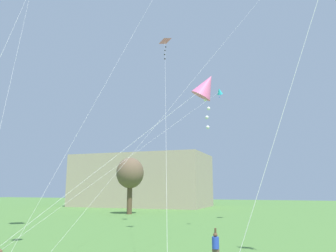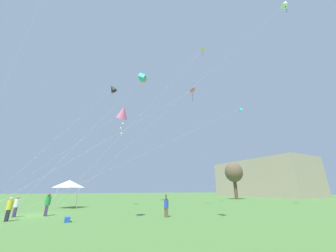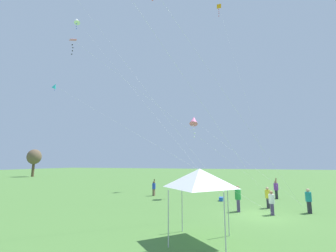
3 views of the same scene
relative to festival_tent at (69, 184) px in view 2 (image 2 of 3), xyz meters
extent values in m
plane|color=#4C7A38|center=(6.16, -2.72, -2.77)|extent=(220.00, 220.00, 0.00)
cube|color=tan|center=(-13.81, 55.63, 2.70)|extent=(28.24, 14.81, 10.94)
cylinder|color=brown|center=(-6.53, 35.22, -0.64)|extent=(0.77, 0.77, 4.26)
ellipsoid|color=brown|center=(-6.53, 35.22, 3.34)|extent=(4.18, 4.18, 4.64)
cylinder|color=#B7B7BC|center=(-1.17, -1.17, -1.60)|extent=(0.05, 0.05, 2.34)
cylinder|color=#B7B7BC|center=(1.17, -1.17, -1.60)|extent=(0.05, 0.05, 2.34)
cylinder|color=#B7B7BC|center=(-1.17, 1.17, -1.60)|extent=(0.05, 0.05, 2.34)
cylinder|color=#B7B7BC|center=(1.17, 1.17, -1.60)|extent=(0.05, 0.05, 2.34)
pyramid|color=white|center=(0.00, 0.00, 0.01)|extent=(2.60, 2.60, 0.88)
cube|color=blue|center=(11.29, 0.05, -2.61)|extent=(0.66, 0.35, 0.33)
cube|color=#473860|center=(6.96, -1.54, -2.35)|extent=(0.41, 0.22, 0.85)
cylinder|color=#288E3D|center=(6.96, -1.54, -1.58)|extent=(0.43, 0.43, 0.70)
sphere|color=brown|center=(6.96, -1.54, -1.11)|extent=(0.27, 0.27, 0.27)
cube|color=brown|center=(12.34, 7.16, -2.42)|extent=(0.34, 0.19, 0.71)
cylinder|color=blue|center=(12.34, 7.16, -1.77)|extent=(0.36, 0.36, 0.59)
sphere|color=brown|center=(12.34, 7.16, -1.38)|extent=(0.22, 0.22, 0.22)
cylinder|color=brown|center=(12.36, 7.14, -1.29)|extent=(0.17, 0.20, 0.51)
cube|color=#473860|center=(6.59, -3.73, -2.40)|extent=(0.36, 0.20, 0.75)
cylinder|color=white|center=(6.59, -3.73, -1.72)|extent=(0.38, 0.38, 0.62)
sphere|color=#896042|center=(6.59, -3.73, -1.30)|extent=(0.23, 0.23, 0.23)
cube|color=#282833|center=(8.98, -3.72, -2.40)|extent=(0.36, 0.20, 0.75)
cylinder|color=yellow|center=(8.98, -3.72, -1.72)|extent=(0.38, 0.38, 0.62)
sphere|color=tan|center=(8.98, -3.72, -1.30)|extent=(0.23, 0.23, 0.23)
cylinder|color=silver|center=(10.55, 4.57, 5.33)|extent=(7.31, 19.46, 16.21)
pyramid|color=pink|center=(6.87, 14.29, 13.49)|extent=(0.95, 0.79, 0.50)
sphere|color=black|center=(6.94, 14.36, 12.91)|extent=(0.13, 0.13, 0.13)
sphere|color=black|center=(6.92, 14.25, 12.55)|extent=(0.13, 0.13, 0.13)
sphere|color=black|center=(6.89, 14.25, 12.19)|extent=(0.13, 0.13, 0.13)
sphere|color=black|center=(6.89, 14.30, 11.82)|extent=(0.13, 0.13, 0.13)
cylinder|color=silver|center=(12.33, 11.20, 10.87)|extent=(10.41, 24.66, 27.28)
cone|color=white|center=(17.53, 23.52, 24.51)|extent=(1.22, 1.31, 1.52)
sphere|color=blue|center=(17.49, 23.49, 23.88)|extent=(0.16, 0.16, 0.16)
sphere|color=blue|center=(17.50, 23.54, 23.44)|extent=(0.16, 0.16, 0.16)
sphere|color=blue|center=(17.50, 23.47, 23.00)|extent=(0.16, 0.16, 0.16)
cylinder|color=silver|center=(2.41, 2.94, 8.81)|extent=(11.99, 14.06, 23.18)
cube|color=#2DBCD1|center=(-3.58, 9.96, 20.40)|extent=(2.04, 2.08, 1.43)
cube|color=orange|center=(-3.58, 9.96, 19.97)|extent=(1.83, 1.67, 0.69)
sphere|color=orange|center=(-3.59, 9.90, 19.43)|extent=(0.24, 0.24, 0.24)
sphere|color=orange|center=(-3.51, 10.04, 18.76)|extent=(0.24, 0.24, 0.24)
cylinder|color=silver|center=(8.22, 7.88, 3.69)|extent=(4.46, 23.91, 12.94)
cone|color=#2DBCD1|center=(10.44, 19.84, 10.16)|extent=(0.78, 0.94, 0.88)
sphere|color=blue|center=(10.51, 19.88, 9.82)|extent=(0.08, 0.08, 0.08)
sphere|color=blue|center=(10.42, 19.80, 9.58)|extent=(0.08, 0.08, 0.08)
cylinder|color=silver|center=(10.38, -1.82, 1.25)|extent=(5.30, 9.30, 8.04)
cone|color=pink|center=(13.03, 2.83, 5.26)|extent=(1.57, 1.27, 1.46)
sphere|color=white|center=(12.96, 2.90, 4.68)|extent=(0.14, 0.14, 0.14)
sphere|color=white|center=(13.10, 2.87, 4.28)|extent=(0.14, 0.14, 0.14)
sphere|color=white|center=(13.05, 2.76, 3.88)|extent=(0.14, 0.14, 0.14)
sphere|color=white|center=(13.06, 2.84, 3.47)|extent=(0.14, 0.14, 0.14)
cylinder|color=silver|center=(5.56, -1.31, 5.15)|extent=(6.05, 9.63, 15.85)
cone|color=black|center=(2.53, 3.50, 13.07)|extent=(1.16, 1.34, 1.43)
sphere|color=pink|center=(2.56, 3.44, 12.50)|extent=(0.14, 0.14, 0.14)
sphere|color=pink|center=(2.48, 3.53, 12.10)|extent=(0.14, 0.14, 0.14)
cylinder|color=silver|center=(6.34, 7.96, 10.01)|extent=(0.26, 19.08, 25.57)
pyramid|color=yellow|center=(6.23, 17.49, 22.85)|extent=(1.02, 1.09, 0.35)
sphere|color=purple|center=(6.17, 17.43, 22.28)|extent=(0.13, 0.13, 0.13)
sphere|color=purple|center=(6.25, 17.44, 21.92)|extent=(0.13, 0.13, 0.13)
sphere|color=purple|center=(6.16, 17.47, 21.56)|extent=(0.13, 0.13, 0.13)
camera|label=1|loc=(16.03, -10.28, 0.96)|focal=35.00mm
camera|label=2|loc=(27.10, -0.44, -0.67)|focal=20.00mm
camera|label=3|loc=(-10.72, -1.91, 0.74)|focal=24.00mm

